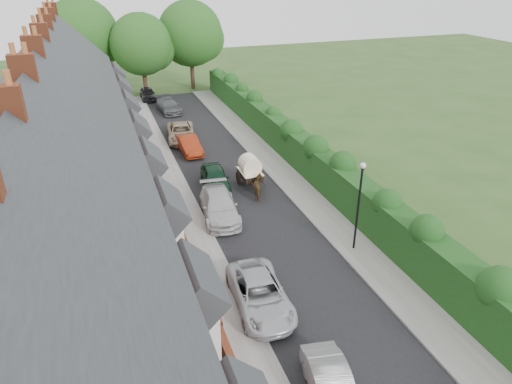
{
  "coord_description": "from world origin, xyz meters",
  "views": [
    {
      "loc": [
        -8.64,
        -13.85,
        14.07
      ],
      "look_at": [
        -0.74,
        8.27,
        2.2
      ],
      "focal_mm": 32.0,
      "sensor_mm": 36.0,
      "label": 1
    }
  ],
  "objects_px": {
    "car_red": "(189,145)",
    "horse": "(259,188)",
    "car_black": "(148,94)",
    "car_white": "(219,206)",
    "lamppost": "(359,196)",
    "car_silver_b": "(260,294)",
    "car_beige": "(181,132)",
    "car_grey": "(169,106)",
    "car_green": "(215,178)",
    "horse_cart": "(250,169)"
  },
  "relations": [
    {
      "from": "car_green",
      "to": "horse",
      "type": "relative_size",
      "value": 2.48
    },
    {
      "from": "car_white",
      "to": "car_green",
      "type": "bearing_deg",
      "value": 85.08
    },
    {
      "from": "car_white",
      "to": "car_beige",
      "type": "relative_size",
      "value": 1.0
    },
    {
      "from": "car_silver_b",
      "to": "car_white",
      "type": "bearing_deg",
      "value": 90.75
    },
    {
      "from": "car_beige",
      "to": "car_grey",
      "type": "bearing_deg",
      "value": 94.2
    },
    {
      "from": "car_black",
      "to": "car_white",
      "type": "bearing_deg",
      "value": -88.04
    },
    {
      "from": "horse_cart",
      "to": "car_grey",
      "type": "bearing_deg",
      "value": 96.54
    },
    {
      "from": "car_beige",
      "to": "car_grey",
      "type": "distance_m",
      "value": 8.83
    },
    {
      "from": "car_silver_b",
      "to": "horse",
      "type": "bearing_deg",
      "value": 74.16
    },
    {
      "from": "lamppost",
      "to": "car_green",
      "type": "xyz_separation_m",
      "value": [
        -5.11,
        9.98,
        -2.57
      ]
    },
    {
      "from": "car_white",
      "to": "horse_cart",
      "type": "height_order",
      "value": "horse_cart"
    },
    {
      "from": "car_grey",
      "to": "horse_cart",
      "type": "bearing_deg",
      "value": -88.74
    },
    {
      "from": "car_silver_b",
      "to": "car_grey",
      "type": "height_order",
      "value": "car_silver_b"
    },
    {
      "from": "car_grey",
      "to": "horse_cart",
      "type": "xyz_separation_m",
      "value": [
        2.25,
        -19.59,
        0.62
      ]
    },
    {
      "from": "car_white",
      "to": "car_grey",
      "type": "bearing_deg",
      "value": 94.27
    },
    {
      "from": "car_red",
      "to": "car_green",
      "type": "bearing_deg",
      "value": -89.77
    },
    {
      "from": "car_green",
      "to": "car_red",
      "type": "relative_size",
      "value": 1.02
    },
    {
      "from": "car_silver_b",
      "to": "car_red",
      "type": "xyz_separation_m",
      "value": [
        0.96,
        19.63,
        -0.0
      ]
    },
    {
      "from": "car_green",
      "to": "horse_cart",
      "type": "relative_size",
      "value": 1.35
    },
    {
      "from": "car_grey",
      "to": "horse_cart",
      "type": "distance_m",
      "value": 19.73
    },
    {
      "from": "car_silver_b",
      "to": "lamppost",
      "type": "bearing_deg",
      "value": 26.04
    },
    {
      "from": "car_red",
      "to": "horse",
      "type": "height_order",
      "value": "horse"
    },
    {
      "from": "car_silver_b",
      "to": "car_white",
      "type": "height_order",
      "value": "car_white"
    },
    {
      "from": "car_white",
      "to": "car_red",
      "type": "height_order",
      "value": "car_white"
    },
    {
      "from": "car_white",
      "to": "car_green",
      "type": "height_order",
      "value": "car_white"
    },
    {
      "from": "car_green",
      "to": "car_silver_b",
      "type": "bearing_deg",
      "value": -90.1
    },
    {
      "from": "car_white",
      "to": "horse",
      "type": "distance_m",
      "value": 3.54
    },
    {
      "from": "car_silver_b",
      "to": "horse_cart",
      "type": "distance_m",
      "value": 12.57
    },
    {
      "from": "car_grey",
      "to": "car_black",
      "type": "height_order",
      "value": "same"
    },
    {
      "from": "lamppost",
      "to": "car_silver_b",
      "type": "bearing_deg",
      "value": -157.89
    },
    {
      "from": "car_green",
      "to": "horse",
      "type": "xyz_separation_m",
      "value": [
        2.36,
        -2.43,
        0.0
      ]
    },
    {
      "from": "lamppost",
      "to": "car_black",
      "type": "distance_m",
      "value": 35.28
    },
    {
      "from": "lamppost",
      "to": "car_white",
      "type": "bearing_deg",
      "value": 134.75
    },
    {
      "from": "lamppost",
      "to": "horse_cart",
      "type": "bearing_deg",
      "value": 106.3
    },
    {
      "from": "car_black",
      "to": "car_beige",
      "type": "bearing_deg",
      "value": -85.17
    },
    {
      "from": "car_red",
      "to": "horse_cart",
      "type": "distance_m",
      "value": 8.1
    },
    {
      "from": "car_beige",
      "to": "car_green",
      "type": "bearing_deg",
      "value": -81.14
    },
    {
      "from": "car_black",
      "to": "horse",
      "type": "distance_m",
      "value": 27.3
    },
    {
      "from": "car_silver_b",
      "to": "horse",
      "type": "distance_m",
      "value": 10.78
    },
    {
      "from": "lamppost",
      "to": "car_grey",
      "type": "xyz_separation_m",
      "value": [
        -5.0,
        29.0,
        -2.61
      ]
    },
    {
      "from": "car_beige",
      "to": "car_black",
      "type": "distance_m",
      "value": 14.45
    },
    {
      "from": "car_green",
      "to": "car_red",
      "type": "xyz_separation_m",
      "value": [
        -0.33,
        7.05,
        -0.04
      ]
    },
    {
      "from": "car_silver_b",
      "to": "horse_cart",
      "type": "bearing_deg",
      "value": 77.04
    },
    {
      "from": "car_red",
      "to": "car_beige",
      "type": "bearing_deg",
      "value": 87.5
    },
    {
      "from": "car_silver_b",
      "to": "car_red",
      "type": "distance_m",
      "value": 19.65
    },
    {
      "from": "car_grey",
      "to": "car_black",
      "type": "bearing_deg",
      "value": 98.75
    },
    {
      "from": "car_green",
      "to": "car_black",
      "type": "distance_m",
      "value": 24.66
    },
    {
      "from": "car_red",
      "to": "car_beige",
      "type": "relative_size",
      "value": 0.83
    },
    {
      "from": "car_red",
      "to": "horse",
      "type": "bearing_deg",
      "value": -76.62
    },
    {
      "from": "car_silver_b",
      "to": "car_beige",
      "type": "distance_m",
      "value": 22.8
    }
  ]
}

